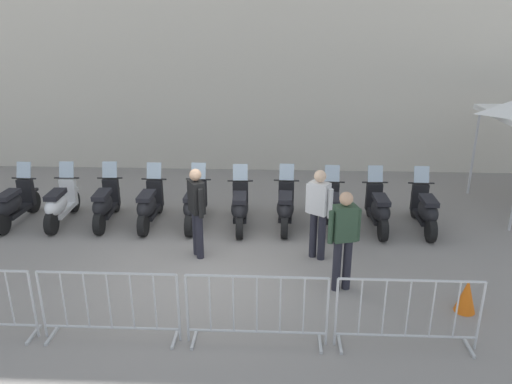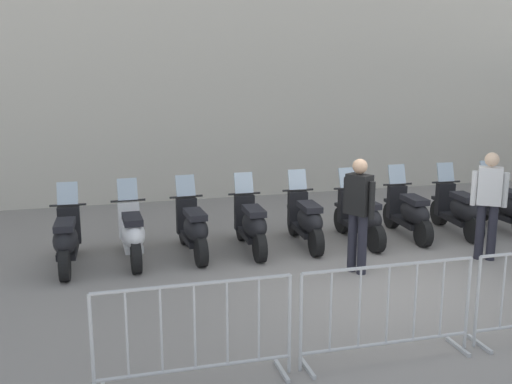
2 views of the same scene
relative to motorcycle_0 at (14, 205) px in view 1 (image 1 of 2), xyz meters
name	(u,v)px [view 1 (image 1 of 2)]	position (x,y,z in m)	size (l,w,h in m)	color
ground_plane	(206,267)	(4.32, -1.90, -0.45)	(120.00, 120.00, 0.00)	gray
motorcycle_0	(14,205)	(0.00, 0.00, 0.00)	(0.56, 1.73, 1.24)	black
motorcycle_1	(60,204)	(0.98, 0.03, 0.00)	(0.56, 1.72, 1.24)	black
motorcycle_2	(105,204)	(1.96, 0.04, 0.00)	(0.56, 1.72, 1.24)	black
motorcycle_3	(149,206)	(2.92, -0.03, 0.00)	(0.56, 1.72, 1.24)	black
motorcycle_4	(195,206)	(3.89, -0.03, 0.00)	(0.56, 1.73, 1.24)	black
motorcycle_5	(240,208)	(4.87, -0.13, 0.00)	(0.56, 1.72, 1.24)	black
motorcycle_6	(285,207)	(5.84, -0.09, 0.00)	(0.56, 1.73, 1.24)	black
motorcycle_7	(332,209)	(6.81, -0.17, 0.00)	(0.57, 1.73, 1.24)	black
motorcycle_8	(378,209)	(7.79, -0.20, 0.00)	(0.56, 1.72, 1.24)	black
motorcycle_9	(425,210)	(8.76, -0.24, 0.00)	(0.56, 1.72, 1.24)	black
barrier_segment_1	(110,307)	(3.21, -4.01, 0.07)	(1.96, 0.51, 1.07)	#B2B5B7
barrier_segment_2	(257,311)	(5.26, -4.09, 0.07)	(1.96, 0.51, 1.07)	#B2B5B7
barrier_segment_3	(408,315)	(7.31, -4.16, 0.07)	(1.96, 0.51, 1.07)	#B2B5B7
officer_near_row_end	(319,209)	(6.37, -1.51, 0.53)	(0.46, 0.39, 1.73)	#23232D
officer_mid_plaza	(344,236)	(6.66, -2.63, 0.53)	(0.54, 0.30, 1.73)	#23232D
officer_by_barriers	(197,208)	(4.14, -1.46, 0.53)	(0.36, 0.50, 1.73)	#23232D
traffic_cone	(467,296)	(8.48, -3.28, -0.18)	(0.32, 0.32, 0.55)	orange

